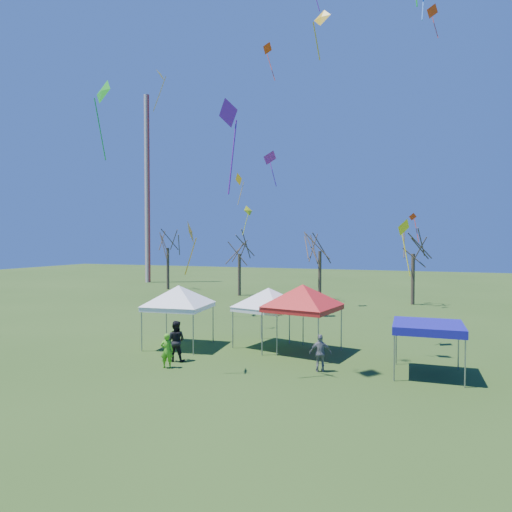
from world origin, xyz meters
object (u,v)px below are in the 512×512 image
at_px(tree_3, 413,236).
at_px(tent_blue, 428,327).
at_px(tree_2, 320,234).
at_px(person_dark, 176,341).
at_px(person_green, 167,351).
at_px(tent_white_mid, 269,292).
at_px(tent_white_west, 179,290).
at_px(tree_0, 168,233).
at_px(tent_red, 303,289).
at_px(tree_1, 239,239).
at_px(person_grey, 320,353).
at_px(radio_mast, 147,189).

bearing_deg(tree_3, tent_blue, -86.95).
relative_size(tree_2, person_dark, 4.30).
bearing_deg(person_green, tent_white_mid, -136.66).
height_order(tent_white_west, tent_blue, tent_white_west).
bearing_deg(tent_blue, person_dark, -170.93).
distance_m(tree_2, tent_white_west, 21.94).
distance_m(tree_0, tree_2, 18.72).
bearing_deg(person_dark, tent_white_west, -74.25).
relative_size(tent_white_mid, tent_red, 0.90).
xyz_separation_m(tree_0, tree_3, (26.88, -3.34, -0.41)).
relative_size(tree_1, tent_white_mid, 1.89).
bearing_deg(person_dark, tent_red, -156.36).
bearing_deg(person_green, person_dark, -97.47).
relative_size(tree_0, tent_white_west, 1.98).
bearing_deg(tree_0, tent_white_mid, -48.62).
bearing_deg(person_dark, tree_3, -124.05).
bearing_deg(tent_red, person_grey, -61.94).
relative_size(tent_white_west, person_grey, 2.65).
height_order(tent_red, person_green, tent_red).
xyz_separation_m(tree_2, tent_white_west, (-2.83, -21.52, -3.24)).
height_order(radio_mast, tree_0, radio_mast).
relative_size(tent_white_west, tent_red, 0.96).
bearing_deg(tent_white_mid, person_dark, -126.10).
bearing_deg(tent_white_mid, tent_red, -17.90).
height_order(tent_white_mid, tent_red, tent_red).
bearing_deg(tree_0, tent_red, -46.67).
xyz_separation_m(tree_3, tent_white_mid, (-6.77, -19.49, -3.15)).
bearing_deg(tent_white_mid, tree_1, 116.53).
xyz_separation_m(tree_1, tent_red, (12.07, -20.75, -2.57)).
bearing_deg(tent_red, person_dark, -144.91).
xyz_separation_m(tree_0, tent_red, (22.15, -23.48, -3.27)).
xyz_separation_m(radio_mast, person_green, (24.35, -34.86, -11.73)).
relative_size(tree_2, person_green, 5.33).
xyz_separation_m(tent_blue, person_grey, (-4.34, -1.06, -1.22)).
bearing_deg(tree_2, tree_3, -2.27).
distance_m(tree_1, person_green, 26.96).
distance_m(tent_white_mid, person_green, 6.52).
distance_m(tree_2, tent_blue, 24.68).
xyz_separation_m(tree_1, person_green, (7.12, -25.51, -5.02)).
bearing_deg(tree_1, person_green, -74.41).
bearing_deg(tent_white_mid, tent_white_west, -159.19).
distance_m(radio_mast, tree_0, 11.45).
bearing_deg(tree_2, tree_0, 170.76).
height_order(tree_2, tent_white_mid, tree_2).
relative_size(radio_mast, tent_red, 5.62).
bearing_deg(tent_white_mid, tree_2, 94.71).
height_order(tent_white_west, tent_white_mid, tent_white_west).
distance_m(tree_3, tent_white_west, 24.17).
height_order(tree_3, person_dark, tree_3).
relative_size(radio_mast, tent_white_west, 5.86).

